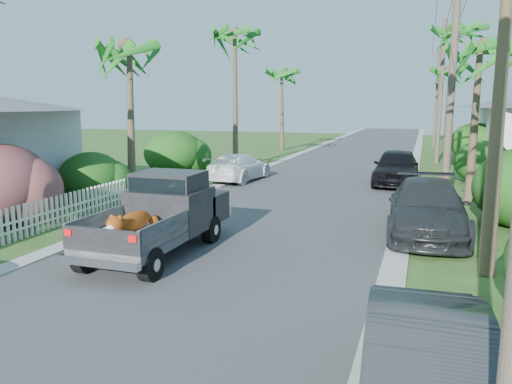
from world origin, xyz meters
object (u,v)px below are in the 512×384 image
(parked_car_lf, at_px, (239,167))
(utility_pole_c, at_px, (441,91))
(palm_l_c, at_px, (235,32))
(parked_car_rm, at_px, (427,208))
(utility_pole_b, at_px, (452,81))
(parked_car_rf, at_px, (396,167))
(palm_l_b, at_px, (127,46))
(palm_l_d, at_px, (282,71))
(pickup_truck, at_px, (165,213))
(palm_r_b, at_px, (480,47))
(utility_pole_d, at_px, (437,95))
(palm_r_c, at_px, (457,29))
(parked_car_rn, at_px, (427,377))
(palm_r_d, at_px, (450,69))

(parked_car_lf, relative_size, utility_pole_c, 0.52)
(palm_l_c, bearing_deg, parked_car_rm, -49.44)
(parked_car_rm, bearing_deg, utility_pole_b, 79.09)
(parked_car_rf, bearing_deg, palm_l_b, -147.73)
(palm_l_b, bearing_deg, palm_l_d, 89.22)
(pickup_truck, relative_size, palm_r_b, 0.71)
(palm_l_b, xyz_separation_m, utility_pole_b, (12.40, 1.00, -1.55))
(utility_pole_d, bearing_deg, palm_l_b, -111.80)
(palm_l_c, xyz_separation_m, utility_pole_b, (11.60, -9.00, -3.31))
(parked_car_rm, xyz_separation_m, palm_r_c, (1.20, 16.85, 7.32))
(parked_car_rn, height_order, palm_r_d, palm_r_d)
(pickup_truck, relative_size, parked_car_rf, 1.03)
(pickup_truck, relative_size, palm_r_d, 0.64)
(parked_car_rf, relative_size, palm_r_b, 0.69)
(parked_car_rm, relative_size, utility_pole_d, 0.60)
(palm_l_d, bearing_deg, utility_pole_b, -60.05)
(palm_l_b, height_order, utility_pole_b, utility_pole_b)
(parked_car_lf, bearing_deg, palm_r_d, -110.29)
(parked_car_lf, xyz_separation_m, utility_pole_b, (9.55, -4.22, 3.92))
(palm_l_c, bearing_deg, utility_pole_b, -37.81)
(palm_l_c, xyz_separation_m, palm_r_b, (12.60, -7.00, -1.96))
(utility_pole_c, bearing_deg, palm_l_c, -152.65)
(pickup_truck, xyz_separation_m, parked_car_rn, (6.54, -5.63, -0.32))
(utility_pole_d, bearing_deg, palm_l_c, -118.92)
(palm_r_d, bearing_deg, palm_r_c, -91.23)
(palm_l_b, bearing_deg, palm_r_b, 12.62)
(palm_r_b, distance_m, utility_pole_c, 13.11)
(palm_r_d, bearing_deg, palm_r_b, -89.77)
(parked_car_rf, distance_m, palm_r_c, 10.80)
(palm_l_c, bearing_deg, palm_r_d, 55.22)
(parked_car_rf, distance_m, palm_l_b, 13.33)
(pickup_truck, bearing_deg, utility_pole_c, 72.60)
(parked_car_rm, height_order, palm_l_b, palm_l_b)
(parked_car_lf, distance_m, palm_r_b, 12.00)
(parked_car_lf, xyz_separation_m, utility_pole_c, (9.55, 10.78, 3.92))
(palm_l_c, bearing_deg, parked_car_rf, -20.34)
(palm_l_c, height_order, palm_r_b, palm_l_c)
(parked_car_rn, bearing_deg, palm_r_b, 80.99)
(parked_car_lf, xyz_separation_m, palm_l_c, (-2.05, 4.78, 7.23))
(palm_l_b, distance_m, palm_r_d, 31.00)
(parked_car_rm, bearing_deg, parked_car_lf, 135.90)
(palm_r_b, relative_size, utility_pole_c, 0.80)
(palm_l_d, xyz_separation_m, utility_pole_d, (12.10, 9.00, -1.84))
(pickup_truck, distance_m, palm_l_d, 29.70)
(palm_l_c, bearing_deg, palm_r_b, -29.05)
(pickup_truck, xyz_separation_m, utility_pole_c, (7.14, 22.78, 3.59))
(parked_car_rn, bearing_deg, palm_r_c, 84.31)
(parked_car_rn, relative_size, utility_pole_d, 0.47)
(parked_car_lf, relative_size, utility_pole_d, 0.52)
(utility_pole_b, height_order, utility_pole_d, same)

